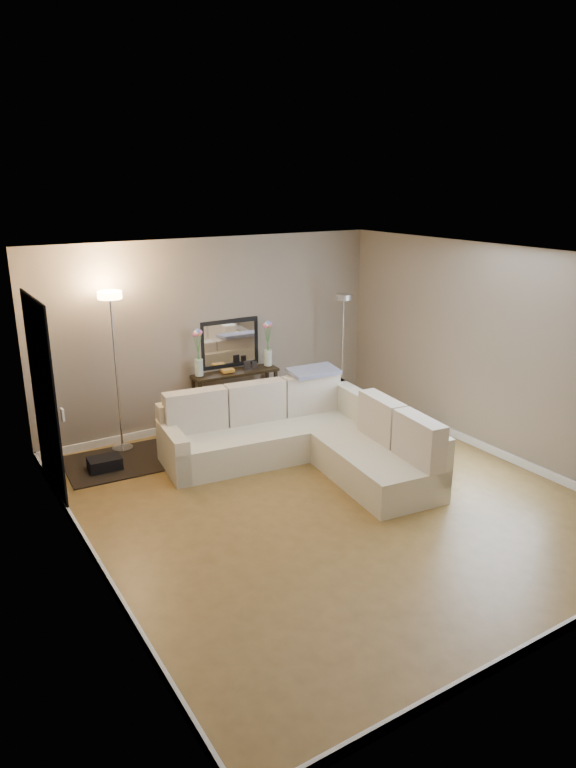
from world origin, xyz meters
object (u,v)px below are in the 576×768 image
console_table (230,395)px  floor_lamp_lit (114,340)px  sectional_sofa (304,437)px  floor_lamp_unlit (343,329)px

console_table → floor_lamp_lit: size_ratio=0.61×
sectional_sofa → floor_lamp_lit: bearing=139.0°
console_table → floor_lamp_lit: bearing=-176.7°
console_table → floor_lamp_lit: 1.91m
sectional_sofa → floor_lamp_unlit: 2.19m
sectional_sofa → console_table: (-0.16, 1.64, 0.10)m
floor_lamp_lit → console_table: bearing=3.3°
floor_lamp_lit → floor_lamp_unlit: floor_lamp_lit is taller
sectional_sofa → floor_lamp_unlit: size_ratio=1.56×
sectional_sofa → floor_lamp_lit: floor_lamp_lit is taller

